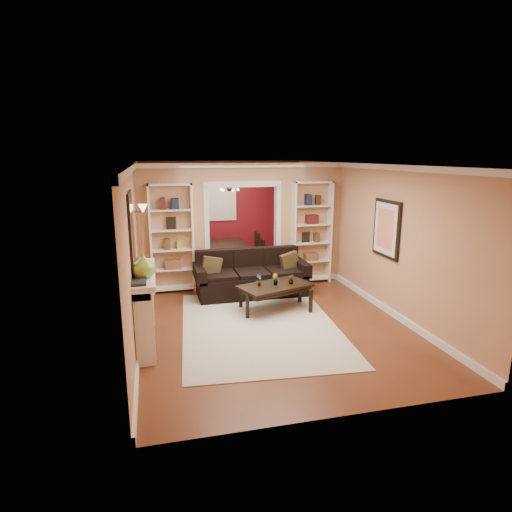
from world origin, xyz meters
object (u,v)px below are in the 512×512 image
object	(u,v)px
bookshelf_left	(172,239)
coffee_table	(275,297)
dining_table	(230,257)
fireplace	(146,308)
sofa	(251,273)
bookshelf_right	(311,233)

from	to	relation	value
bookshelf_left	coffee_table	bearing A→B (deg)	-41.91
coffee_table	dining_table	xyz separation A→B (m)	(-0.27, 3.20, 0.07)
dining_table	bookshelf_left	bearing A→B (deg)	136.45
coffee_table	fireplace	world-z (taller)	fireplace
coffee_table	bookshelf_left	bearing A→B (deg)	118.43
sofa	bookshelf_left	xyz separation A→B (m)	(-1.57, 0.58, 0.69)
coffee_table	sofa	bearing A→B (deg)	82.52
bookshelf_right	dining_table	distance (m)	2.40
bookshelf_left	sofa	bearing A→B (deg)	-20.30
dining_table	coffee_table	bearing A→B (deg)	-175.11
bookshelf_right	fireplace	bearing A→B (deg)	-145.20
sofa	bookshelf_right	bearing A→B (deg)	20.73
sofa	fireplace	world-z (taller)	fireplace
sofa	dining_table	xyz separation A→B (m)	(-0.05, 2.17, -0.14)
sofa	bookshelf_left	bearing A→B (deg)	159.70
bookshelf_right	sofa	bearing A→B (deg)	-159.27
fireplace	dining_table	xyz separation A→B (m)	(2.06, 4.12, -0.26)
fireplace	bookshelf_right	bearing A→B (deg)	34.80
fireplace	dining_table	distance (m)	4.62
sofa	dining_table	world-z (taller)	sofa
sofa	coffee_table	xyz separation A→B (m)	(0.22, -1.03, -0.21)
sofa	bookshelf_right	xyz separation A→B (m)	(1.53, 0.58, 0.69)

